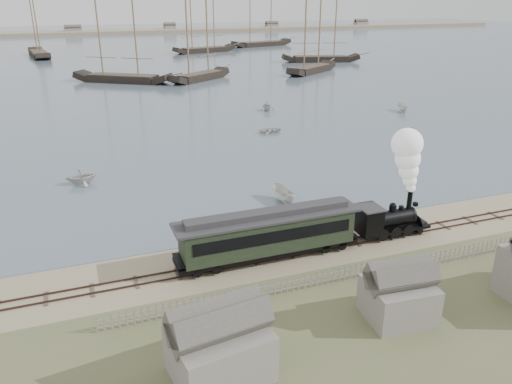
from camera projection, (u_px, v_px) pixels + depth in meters
name	position (u px, v px, depth m)	size (l,w,h in m)	color
ground	(291.00, 241.00, 41.63)	(600.00, 600.00, 0.00)	tan
harbor_water	(108.00, 49.00, 189.67)	(600.00, 336.00, 0.06)	#4A5C6A
rail_track	(301.00, 251.00, 39.88)	(120.00, 1.80, 0.16)	#37231E
picket_fence_west	(245.00, 302.00, 33.43)	(19.00, 0.10, 1.20)	slate
picket_fence_east	(475.00, 257.00, 39.16)	(15.00, 0.10, 1.20)	slate
shed_left	(221.00, 374.00, 27.06)	(5.00, 4.00, 4.10)	slate
shed_mid	(396.00, 317.00, 31.83)	(4.00, 3.50, 3.60)	slate
far_spit	(94.00, 34.00, 259.35)	(500.00, 20.00, 1.80)	gray
locomotive	(404.00, 190.00, 41.40)	(7.10, 2.65, 8.86)	black
passenger_coach	(268.00, 232.00, 38.15)	(14.55, 2.81, 3.53)	black
beached_dinghy	(281.00, 232.00, 42.43)	(3.47, 2.48, 0.72)	beige
rowboat_1	(81.00, 176.00, 53.80)	(3.27, 2.82, 1.72)	beige
rowboat_2	(283.00, 195.00, 49.20)	(3.67, 1.38, 1.42)	beige
rowboat_3	(271.00, 130.00, 74.04)	(3.41, 2.44, 0.71)	beige
rowboat_4	(412.00, 132.00, 71.85)	(2.75, 2.37, 1.45)	beige
rowboat_5	(402.00, 108.00, 87.25)	(3.41, 1.28, 1.32)	beige
rowboat_7	(267.00, 106.00, 87.94)	(3.22, 2.78, 1.70)	beige
rowboat_8	(413.00, 135.00, 70.08)	(2.62, 2.26, 1.38)	beige
schooner_2	(119.00, 38.00, 113.19)	(23.59, 5.44, 20.00)	black
schooner_3	(198.00, 37.00, 115.66)	(18.61, 4.29, 20.00)	black
schooner_4	(313.00, 33.00, 127.17)	(19.72, 4.55, 20.00)	black
schooner_5	(322.00, 27.00, 148.60)	(23.42, 5.40, 20.00)	black
schooner_7	(35.00, 25.00, 160.01)	(23.11, 5.33, 20.00)	black
schooner_8	(204.00, 23.00, 173.09)	(23.31, 5.38, 20.00)	black
schooner_9	(262.00, 20.00, 194.76)	(25.88, 5.97, 20.00)	black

